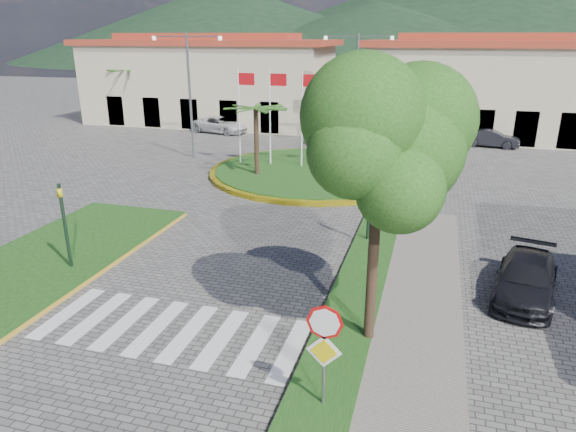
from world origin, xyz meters
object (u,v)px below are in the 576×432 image
(car_side_right, at_px, (526,279))
(stop_sign, at_px, (324,341))
(deciduous_tree, at_px, (379,155))
(car_dark_a, at_px, (330,138))
(car_dark_b, at_px, (491,138))
(roundabout_island, at_px, (315,171))
(white_van, at_px, (220,125))

(car_side_right, bearing_deg, stop_sign, -114.10)
(deciduous_tree, distance_m, car_dark_a, 26.51)
(deciduous_tree, distance_m, car_side_right, 7.47)
(stop_sign, bearing_deg, deciduous_tree, 78.82)
(car_dark_b, bearing_deg, car_dark_a, 112.46)
(roundabout_island, distance_m, stop_sign, 20.69)
(deciduous_tree, bearing_deg, white_van, 120.29)
(stop_sign, relative_size, car_dark_a, 0.72)
(deciduous_tree, relative_size, white_van, 1.38)
(stop_sign, xyz_separation_m, car_dark_b, (5.83, 31.38, -1.13))
(car_dark_a, bearing_deg, roundabout_island, -160.54)
(deciduous_tree, relative_size, car_dark_a, 1.85)
(car_dark_b, relative_size, car_side_right, 0.94)
(car_dark_b, bearing_deg, stop_sign, 177.35)
(car_dark_a, bearing_deg, deciduous_tree, -152.19)
(car_dark_b, bearing_deg, roundabout_island, 144.49)
(white_van, height_order, car_side_right, white_van)
(roundabout_island, height_order, deciduous_tree, deciduous_tree)
(roundabout_island, bearing_deg, car_dark_b, 46.62)
(deciduous_tree, height_order, car_side_right, deciduous_tree)
(white_van, bearing_deg, car_dark_a, -92.32)
(deciduous_tree, distance_m, white_van, 32.95)
(white_van, xyz_separation_m, car_side_right, (20.88, -24.24, -0.06))
(car_side_right, bearing_deg, car_dark_b, 99.78)
(stop_sign, height_order, car_side_right, stop_sign)
(stop_sign, xyz_separation_m, car_dark_a, (-5.72, 28.38, -1.16))
(car_dark_b, distance_m, car_side_right, 24.42)
(white_van, height_order, car_dark_b, white_van)
(stop_sign, bearing_deg, car_dark_b, 79.48)
(car_dark_a, bearing_deg, car_side_right, -139.53)
(roundabout_island, relative_size, white_van, 2.58)
(stop_sign, bearing_deg, white_van, 116.93)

